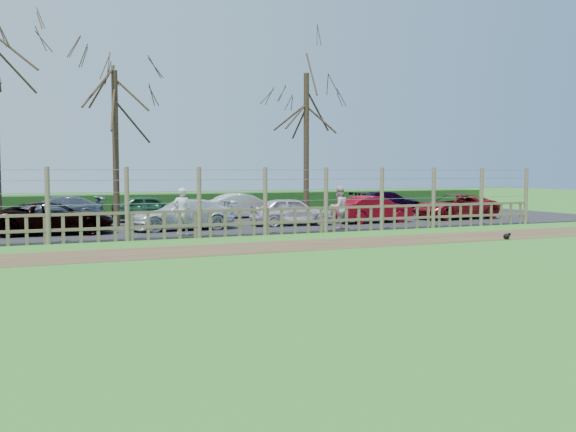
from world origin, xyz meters
name	(u,v)px	position (x,y,z in m)	size (l,w,h in m)	color
ground	(292,270)	(0.00, 0.00, 0.00)	(120.00, 120.00, 0.00)	#52A339
dirt_strip	(231,249)	(0.00, 4.50, 0.01)	(34.00, 2.80, 0.01)	brown
asphalt	(159,224)	(0.00, 14.50, 0.02)	(44.00, 13.00, 0.04)	#232326
hedge	(131,204)	(0.00, 21.50, 0.55)	(46.00, 2.00, 1.10)	#1E4716
fence	(199,215)	(0.00, 8.00, 0.80)	(30.16, 0.16, 2.50)	brown
tree_mid	(115,110)	(-2.00, 13.50, 4.87)	(4.80, 4.80, 6.83)	#3D2B1E
tree_right	(306,110)	(7.00, 14.00, 5.24)	(4.80, 4.80, 7.35)	#3D2B1E
visitor_a	(182,212)	(-0.47, 8.60, 0.90)	(0.63, 0.41, 1.72)	silver
visitor_b	(339,208)	(5.90, 8.62, 0.90)	(0.84, 0.65, 1.72)	#EDBCCB
crow	(507,236)	(9.54, 3.21, 0.12)	(0.29, 0.21, 0.24)	black
car_2	(55,218)	(-4.61, 11.03, 0.64)	(1.99, 4.32, 1.20)	black
car_3	(182,215)	(0.13, 10.90, 0.64)	(1.68, 4.13, 1.20)	silver
car_4	(292,211)	(4.95, 11.10, 0.64)	(1.42, 3.52, 1.20)	silver
car_5	(373,209)	(8.92, 10.96, 0.64)	(1.27, 3.64, 1.20)	maroon
car_6	(455,206)	(13.76, 11.37, 0.64)	(1.99, 4.32, 1.20)	maroon
car_9	(56,210)	(-4.21, 16.32, 0.64)	(1.68, 4.13, 1.20)	#515B6A
car_10	(150,208)	(-0.15, 15.71, 0.64)	(1.42, 3.52, 1.20)	#235333
car_11	(243,206)	(4.58, 16.23, 0.64)	(1.27, 3.64, 1.20)	silver
car_13	(388,202)	(13.11, 16.38, 0.64)	(1.68, 4.13, 1.20)	black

